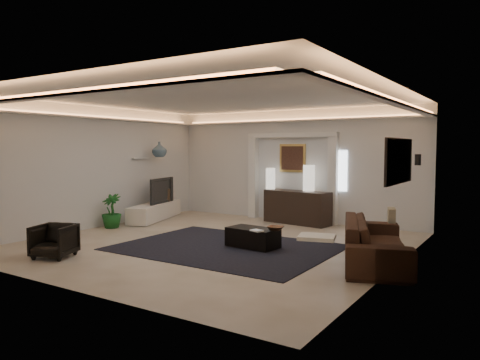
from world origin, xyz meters
The scene contains 33 objects.
floor centered at (0.00, 0.00, 0.00)m, with size 7.00×7.00×0.00m, color beige.
ceiling centered at (0.00, 0.00, 2.90)m, with size 7.00×7.00×0.00m, color white.
wall_back centered at (0.00, 3.50, 1.45)m, with size 7.00×7.00×0.00m, color silver.
wall_front centered at (0.00, -3.50, 1.45)m, with size 7.00×7.00×0.00m, color silver.
wall_left centered at (-3.50, 0.00, 1.45)m, with size 7.00×7.00×0.00m, color silver.
wall_right centered at (3.50, 0.00, 1.45)m, with size 7.00×7.00×0.00m, color silver.
cove_soffit centered at (0.00, 0.00, 2.62)m, with size 7.00×7.00×0.04m, color silver.
daylight_slit centered at (1.35, 3.48, 1.35)m, with size 0.25×0.03×1.00m, color white.
area_rug centered at (0.40, -0.20, 0.01)m, with size 4.00×3.00×0.01m, color black.
pilaster_left centered at (-1.15, 3.40, 1.10)m, with size 0.22×0.20×2.20m, color silver.
pilaster_right centered at (1.15, 3.40, 1.10)m, with size 0.22×0.20×2.20m, color silver.
alcove_header centered at (0.00, 3.40, 2.25)m, with size 2.52×0.20×0.12m, color silver.
painting_frame centered at (0.00, 3.47, 1.65)m, with size 0.74×0.04×0.74m, color tan.
painting_canvas centered at (0.00, 3.44, 1.65)m, with size 0.62×0.02×0.62m, color #4C2D1E.
art_panel_frame centered at (3.47, 0.30, 1.70)m, with size 0.04×1.64×0.74m, color black.
art_panel_gold centered at (3.44, 0.30, 1.70)m, with size 0.02×1.50×0.62m, color tan.
wall_sconce centered at (3.38, 2.20, 1.68)m, with size 0.12×0.12×0.22m, color black.
wall_niche centered at (-3.44, 1.40, 1.65)m, with size 0.10×0.55×0.04m, color silver.
console centered at (0.33, 3.09, 0.40)m, with size 1.72×0.54×0.86m, color black.
lamp_left centered at (-0.53, 3.25, 1.09)m, with size 0.25×0.25×0.55m, color white.
lamp_right centered at (0.57, 3.25, 1.09)m, with size 0.29×0.29×0.65m, color white.
media_ledge centered at (-3.15, 1.61, 0.22)m, with size 0.56×2.25×0.42m, color silver.
tv centered at (-3.15, 1.75, 0.79)m, with size 0.15×1.18×0.68m, color black.
figurine centered at (-3.15, 2.14, 0.64)m, with size 0.13×0.13×0.36m, color #483525.
ginger_jar centered at (-3.15, 1.81, 1.88)m, with size 0.40×0.40×0.41m, color slate.
plant centered at (-3.15, 0.12, 0.41)m, with size 0.46×0.46×0.81m, color #16511A.
sofa centered at (3.15, 0.16, 0.36)m, with size 0.97×2.49×0.73m, color black.
throw_blanket centered at (2.56, -0.91, 0.55)m, with size 0.54×0.45×0.06m, color white.
throw_pillow centered at (3.07, 1.49, 0.55)m, with size 0.13×0.44×0.44m, color gray.
coffee_table centered at (0.84, 0.06, 0.20)m, with size 0.97×0.53×0.36m, color black.
bowl centered at (1.32, 0.07, 0.45)m, with size 0.31×0.31×0.08m, color #4A2B19.
magazine centered at (1.08, -0.21, 0.42)m, with size 0.22×0.16×0.03m, color white.
armchair centered at (-1.69, -2.48, 0.29)m, with size 0.63×0.65×0.59m, color black.
Camera 1 is at (5.28, -7.35, 1.91)m, focal length 34.14 mm.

